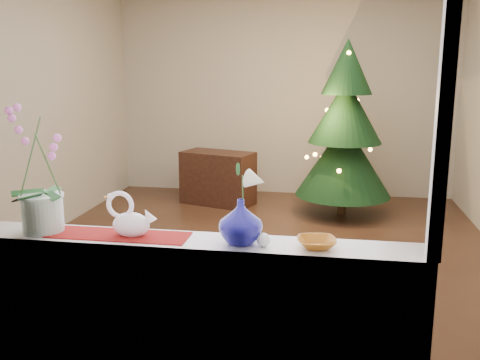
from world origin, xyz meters
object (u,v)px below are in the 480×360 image
object	(u,v)px
orchid_pot	(39,170)
paperweight	(263,240)
swan	(131,215)
side_table	(218,178)
amber_dish	(317,244)
xmas_tree	(345,129)
blue_vase	(241,218)

from	to	relation	value
orchid_pot	paperweight	size ratio (longest dim) A/B	9.91
orchid_pot	swan	xyz separation A→B (m)	(0.46, 0.01, -0.21)
side_table	orchid_pot	bearing A→B (deg)	-72.26
amber_dish	xmas_tree	size ratio (longest dim) A/B	0.08
orchid_pot	paperweight	world-z (taller)	orchid_pot
xmas_tree	paperweight	bearing A→B (deg)	-96.58
paperweight	xmas_tree	xyz separation A→B (m)	(0.45, 3.93, 0.07)
swan	side_table	world-z (taller)	swan
orchid_pot	side_table	distance (m)	4.23
orchid_pot	blue_vase	size ratio (longest dim) A/B	2.60
swan	xmas_tree	world-z (taller)	xmas_tree
orchid_pot	xmas_tree	bearing A→B (deg)	68.07
swan	blue_vase	distance (m)	0.54
blue_vase	xmas_tree	size ratio (longest dim) A/B	0.12
xmas_tree	orchid_pot	bearing A→B (deg)	-111.93
side_table	blue_vase	bearing A→B (deg)	-58.61
blue_vase	xmas_tree	distance (m)	3.94
blue_vase	side_table	bearing A→B (deg)	103.43
amber_dish	xmas_tree	distance (m)	3.91
swan	blue_vase	world-z (taller)	blue_vase
paperweight	side_table	world-z (taller)	paperweight
swan	side_table	bearing A→B (deg)	75.73
xmas_tree	side_table	bearing A→B (deg)	171.43
amber_dish	blue_vase	bearing A→B (deg)	179.44
paperweight	xmas_tree	world-z (taller)	xmas_tree
paperweight	amber_dish	size ratio (longest dim) A/B	0.42
xmas_tree	side_table	xyz separation A→B (m)	(-1.55, 0.23, -0.68)
paperweight	blue_vase	bearing A→B (deg)	165.51
side_table	xmas_tree	bearing A→B (deg)	9.40
blue_vase	amber_dish	xyz separation A→B (m)	(0.35, -0.00, -0.10)
blue_vase	xmas_tree	bearing A→B (deg)	81.77
amber_dish	swan	bearing A→B (deg)	178.91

